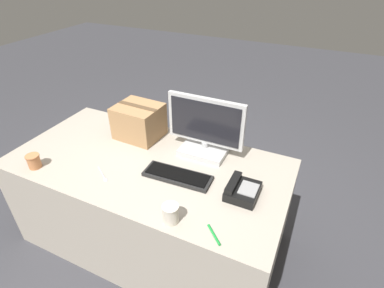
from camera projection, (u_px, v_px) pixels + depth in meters
name	position (u px, v px, depth m)	size (l,w,h in m)	color
ground_plane	(155.00, 237.00, 2.33)	(12.00, 12.00, 0.00)	#38383D
office_desk	(151.00, 203.00, 2.13)	(1.80, 0.90, 0.73)	#A89E8E
monitor	(205.00, 131.00, 1.94)	(0.51, 0.25, 0.39)	#B7B7B7
keyboard	(178.00, 176.00, 1.79)	(0.42, 0.16, 0.03)	black
desk_phone	(242.00, 190.00, 1.66)	(0.17, 0.19, 0.08)	black
paper_cup_left	(34.00, 161.00, 1.86)	(0.08, 0.08, 0.09)	#BC7547
paper_cup_right	(171.00, 214.00, 1.48)	(0.09, 0.09, 0.11)	beige
spoon	(104.00, 176.00, 1.81)	(0.15, 0.11, 0.00)	#B2B2B7
cardboard_box	(139.00, 121.00, 2.14)	(0.32, 0.28, 0.24)	#9E754C
pen_marker	(214.00, 235.00, 1.43)	(0.10, 0.10, 0.01)	#198C33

